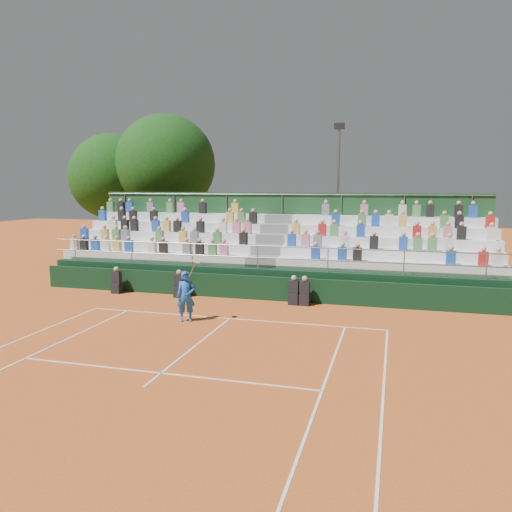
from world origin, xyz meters
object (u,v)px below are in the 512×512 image
(tree_west, at_px, (112,177))
(floodlight_mast, at_px, (338,183))
(tree_east, at_px, (166,165))
(tennis_player, at_px, (186,296))

(tree_west, relative_size, floodlight_mast, 0.97)
(tree_east, xyz_separation_m, floodlight_mast, (10.93, 0.72, -1.19))
(tree_west, xyz_separation_m, tree_east, (3.88, 0.03, 0.75))
(tennis_player, bearing_deg, tree_east, 117.94)
(tree_west, height_order, tree_east, tree_east)
(floodlight_mast, bearing_deg, tree_west, -177.08)
(tree_west, bearing_deg, tennis_player, -50.93)
(tennis_player, relative_size, tree_east, 0.24)
(tree_east, bearing_deg, floodlight_mast, 3.77)
(tennis_player, bearing_deg, floodlight_mast, 76.21)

